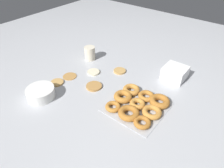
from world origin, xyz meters
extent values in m
plane|color=#B2B5BA|center=(0.00, 0.00, 0.00)|extent=(3.00, 3.00, 0.00)
cylinder|color=#B27F42|center=(-0.11, 0.22, 0.00)|extent=(0.09, 0.09, 0.01)
cylinder|color=beige|center=(0.02, 0.13, 0.01)|extent=(0.08, 0.08, 0.01)
cylinder|color=#B27F42|center=(-0.09, 0.02, 0.01)|extent=(0.10, 0.10, 0.01)
cylinder|color=tan|center=(0.15, 0.00, 0.01)|extent=(0.08, 0.08, 0.01)
cylinder|color=tan|center=(-0.21, 0.23, 0.01)|extent=(0.08, 0.08, 0.01)
cube|color=#ADAFB5|center=(-0.08, -0.28, 0.00)|extent=(0.30, 0.30, 0.01)
torus|color=#AD6B28|center=(-0.17, -0.37, 0.02)|extent=(0.09, 0.09, 0.03)
torus|color=#C68438|center=(-0.08, -0.38, 0.02)|extent=(0.10, 0.10, 0.03)
torus|color=#AD6B28|center=(0.02, -0.37, 0.02)|extent=(0.11, 0.11, 0.04)
torus|color=#AD6B28|center=(-0.16, -0.29, 0.02)|extent=(0.11, 0.11, 0.03)
torus|color=#C68438|center=(-0.07, -0.28, 0.02)|extent=(0.09, 0.09, 0.03)
torus|color=#B7752D|center=(0.02, -0.29, 0.02)|extent=(0.09, 0.09, 0.03)
torus|color=#B7752D|center=(-0.17, -0.19, 0.02)|extent=(0.08, 0.08, 0.02)
torus|color=#B7752D|center=(-0.07, -0.19, 0.02)|extent=(0.10, 0.10, 0.03)
torus|color=#C68438|center=(0.01, -0.19, 0.02)|extent=(0.10, 0.10, 0.03)
cylinder|color=white|center=(-0.35, 0.20, 0.03)|extent=(0.16, 0.16, 0.06)
cube|color=white|center=(0.31, -0.32, 0.01)|extent=(0.14, 0.14, 0.02)
cube|color=white|center=(0.31, -0.32, 0.03)|extent=(0.14, 0.14, 0.02)
cube|color=white|center=(0.31, -0.32, 0.05)|extent=(0.14, 0.14, 0.02)
cube|color=white|center=(0.31, -0.32, 0.07)|extent=(0.14, 0.14, 0.02)
cylinder|color=beige|center=(0.14, 0.28, 0.05)|extent=(0.08, 0.08, 0.10)
camera|label=1|loc=(-0.78, -0.67, 0.77)|focal=32.00mm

